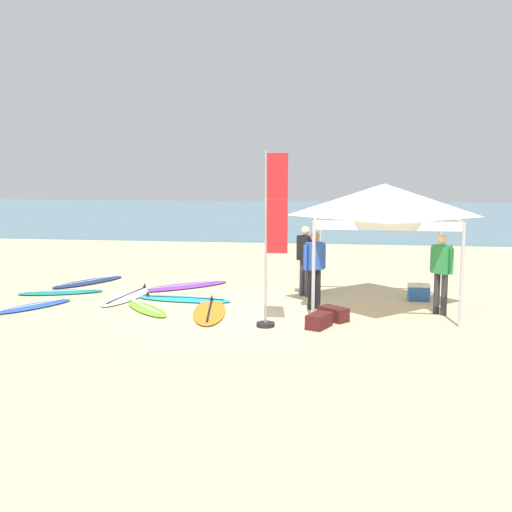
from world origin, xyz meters
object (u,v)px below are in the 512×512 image
Objects in this scene: surfboard_teal at (60,292)px; person_black at (305,256)px; surfboard_purple at (184,286)px; person_green at (441,268)px; surfboard_white at (127,296)px; surfboard_orange at (210,311)px; gear_bag_by_pole at (333,314)px; canopy_tent at (384,200)px; surfboard_navy at (89,282)px; surfboard_cyan at (184,299)px; banner_flag at (272,247)px; gear_bag_near_tent at (319,321)px; cooler_box at (419,292)px; person_blue at (315,265)px; surfboard_lime at (147,309)px; surfboard_blue at (33,306)px.

person_black reaches higher than surfboard_teal.
surfboard_purple is 1.40× the size of person_green.
surfboard_orange is (2.32, -1.30, -0.00)m from surfboard_white.
gear_bag_by_pole is at bearing -15.23° from surfboard_teal.
person_black is at bearing 146.66° from canopy_tent.
surfboard_navy is 1.36× the size of person_black.
banner_flag is (2.33, -2.16, 1.54)m from surfboard_cyan.
surfboard_cyan is 3.86× the size of gear_bag_by_pole.
cooler_box reaches higher than gear_bag_near_tent.
surfboard_purple is 3.08m from surfboard_orange.
person_blue is (2.19, 0.72, 0.95)m from surfboard_orange.
surfboard_teal is 6.97m from gear_bag_near_tent.
surfboard_navy and surfboard_teal have the same top height.
surfboard_cyan is 1.35× the size of surfboard_lime.
surfboard_cyan is 1.36× the size of person_green.
surfboard_white is at bearing -169.21° from person_black.
gear_bag_by_pole is (6.78, -1.85, 0.10)m from surfboard_teal.
surfboard_teal is at bearing -174.49° from person_black.
gear_bag_by_pole is at bearing -26.54° from surfboard_navy.
cooler_box is (3.13, 2.97, -1.38)m from banner_flag.
surfboard_purple is at bearing 168.15° from person_black.
canopy_tent reaches higher than person_black.
person_blue is at bearing -20.24° from surfboard_navy.
surfboard_blue is 3.16× the size of gear_bag_by_pole.
person_black reaches higher than surfboard_blue.
surfboard_white and surfboard_navy have the same top height.
cooler_box is (8.62, -1.04, 0.16)m from surfboard_navy.
surfboard_teal is (-7.80, 0.58, -2.35)m from canopy_tent.
surfboard_blue is 1.11× the size of person_green.
surfboard_white is at bearing -6.93° from surfboard_teal.
surfboard_purple is at bearing 149.55° from person_blue.
gear_bag_by_pole is (4.06, -0.36, 0.10)m from surfboard_lime.
surfboard_teal is 6.14m from person_black.
surfboard_purple is 1.26× the size of surfboard_blue.
gear_bag_near_tent is (3.79, -0.98, 0.10)m from surfboard_lime.
surfboard_navy is 3.86× the size of gear_bag_by_pole.
surfboard_white is at bearing -124.10° from surfboard_purple.
person_blue is (4.51, -0.59, 0.95)m from surfboard_white.
person_blue is at bearing 113.28° from gear_bag_by_pole.
surfboard_cyan is 3.66m from surfboard_navy.
banner_flag reaches higher than surfboard_navy.
surfboard_purple is 1.03× the size of surfboard_navy.
surfboard_navy is at bearing 90.69° from surfboard_blue.
surfboard_teal is at bearing -177.04° from cooler_box.
person_blue reaches higher than surfboard_orange.
surfboard_white is 1.18× the size of surfboard_teal.
surfboard_purple is 3.42m from person_black.
banner_flag is (5.59, -2.52, 1.54)m from surfboard_teal.
person_green is 3.42× the size of cooler_box.
cooler_box is (1.94, 2.30, 0.06)m from gear_bag_by_pole.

